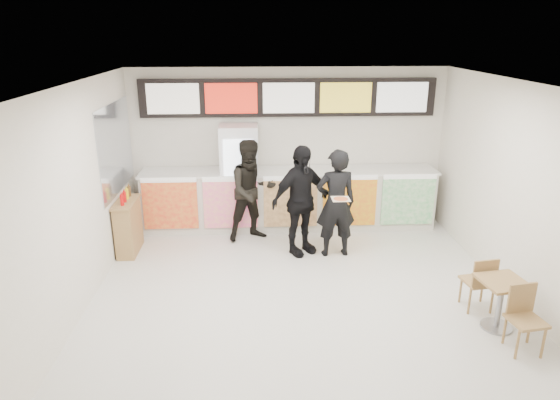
{
  "coord_description": "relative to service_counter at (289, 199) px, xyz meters",
  "views": [
    {
      "loc": [
        -0.63,
        -5.94,
        3.64
      ],
      "look_at": [
        -0.27,
        1.2,
        1.2
      ],
      "focal_mm": 32.0,
      "sensor_mm": 36.0,
      "label": 1
    }
  ],
  "objects": [
    {
      "name": "floor",
      "position": [
        -0.0,
        -3.09,
        -0.57
      ],
      "size": [
        7.0,
        7.0,
        0.0
      ],
      "primitive_type": "plane",
      "color": "beige",
      "rests_on": "ground"
    },
    {
      "name": "ceiling",
      "position": [
        -0.0,
        -3.09,
        2.43
      ],
      "size": [
        7.0,
        7.0,
        0.0
      ],
      "primitive_type": "plane",
      "rotation": [
        3.14,
        0.0,
        0.0
      ],
      "color": "white",
      "rests_on": "wall_back"
    },
    {
      "name": "wall_back",
      "position": [
        -0.0,
        0.41,
        0.93
      ],
      "size": [
        6.0,
        0.0,
        6.0
      ],
      "primitive_type": "plane",
      "rotation": [
        1.57,
        0.0,
        0.0
      ],
      "color": "silver",
      "rests_on": "floor"
    },
    {
      "name": "wall_left",
      "position": [
        -3.0,
        -3.09,
        0.93
      ],
      "size": [
        0.0,
        7.0,
        7.0
      ],
      "primitive_type": "plane",
      "rotation": [
        1.57,
        0.0,
        1.57
      ],
      "color": "silver",
      "rests_on": "floor"
    },
    {
      "name": "wall_right",
      "position": [
        3.0,
        -3.09,
        0.93
      ],
      "size": [
        0.0,
        7.0,
        7.0
      ],
      "primitive_type": "plane",
      "rotation": [
        1.57,
        0.0,
        -1.57
      ],
      "color": "silver",
      "rests_on": "floor"
    },
    {
      "name": "service_counter",
      "position": [
        0.0,
        0.0,
        0.0
      ],
      "size": [
        5.56,
        0.77,
        1.14
      ],
      "color": "silver",
      "rests_on": "floor"
    },
    {
      "name": "menu_board",
      "position": [
        0.0,
        0.32,
        1.88
      ],
      "size": [
        5.5,
        0.14,
        0.7
      ],
      "color": "black",
      "rests_on": "wall_back"
    },
    {
      "name": "drinks_fridge",
      "position": [
        -0.93,
        0.02,
        0.43
      ],
      "size": [
        0.7,
        0.67,
        2.0
      ],
      "color": "white",
      "rests_on": "floor"
    },
    {
      "name": "mirror_panel",
      "position": [
        -2.99,
        -0.64,
        1.18
      ],
      "size": [
        0.01,
        2.0,
        1.5
      ],
      "primitive_type": "cube",
      "color": "#B2B7BF",
      "rests_on": "wall_left"
    },
    {
      "name": "customer_main",
      "position": [
        0.68,
        -1.3,
        0.35
      ],
      "size": [
        0.71,
        0.5,
        1.84
      ],
      "primitive_type": "imported",
      "rotation": [
        0.0,
        0.0,
        3.24
      ],
      "color": "black",
      "rests_on": "floor"
    },
    {
      "name": "customer_left",
      "position": [
        -0.7,
        -0.54,
        0.35
      ],
      "size": [
        1.09,
        0.98,
        1.84
      ],
      "primitive_type": "imported",
      "rotation": [
        0.0,
        0.0,
        0.38
      ],
      "color": "black",
      "rests_on": "floor"
    },
    {
      "name": "customer_mid",
      "position": [
        0.1,
        -1.19,
        0.37
      ],
      "size": [
        1.18,
        0.97,
        1.88
      ],
      "primitive_type": "imported",
      "rotation": [
        0.0,
        0.0,
        0.55
      ],
      "color": "black",
      "rests_on": "floor"
    },
    {
      "name": "pizza_slice",
      "position": [
        0.68,
        -1.75,
        0.58
      ],
      "size": [
        0.36,
        0.36,
        0.02
      ],
      "color": "beige",
      "rests_on": "customer_main"
    },
    {
      "name": "cafe_table",
      "position": [
        2.44,
        -3.62,
        -0.1
      ],
      "size": [
        0.62,
        1.42,
        0.81
      ],
      "rotation": [
        0.0,
        0.0,
        0.16
      ],
      "color": "#A37C4A",
      "rests_on": "floor"
    },
    {
      "name": "condiment_ledge",
      "position": [
        -2.82,
        -1.01,
        -0.1
      ],
      "size": [
        0.33,
        0.82,
        1.1
      ],
      "color": "#A37C4A",
      "rests_on": "floor"
    }
  ]
}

